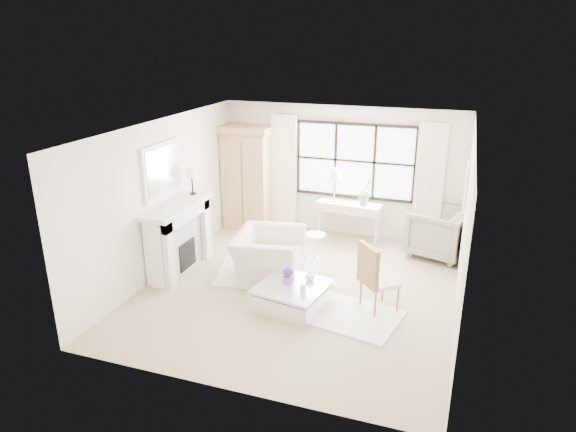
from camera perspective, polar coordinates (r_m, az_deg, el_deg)
name	(u,v)px	position (r m, az deg, el deg)	size (l,w,h in m)	color
floor	(299,289)	(8.70, 1.24, -8.07)	(5.50, 5.50, 0.00)	tan
ceiling	(300,128)	(7.82, 1.38, 9.75)	(5.50, 5.50, 0.00)	white
wall_back	(340,171)	(10.70, 5.82, 4.95)	(5.00, 5.00, 0.00)	silver
wall_front	(224,290)	(5.81, -7.09, -8.11)	(5.00, 5.00, 0.00)	beige
wall_left	(163,197)	(9.19, -13.71, 2.02)	(5.50, 5.50, 0.00)	silver
wall_right	(465,231)	(7.82, 19.04, -1.62)	(5.50, 5.50, 0.00)	beige
window_pane	(355,161)	(10.56, 7.44, 6.09)	(2.40, 0.02, 1.50)	white
window_frame	(355,161)	(10.55, 7.43, 6.07)	(2.50, 0.04, 1.50)	black
curtain_rod	(356,118)	(10.34, 7.58, 10.71)	(0.04, 0.04, 3.30)	#A67739
curtain_left	(284,173)	(10.96, -0.45, 4.78)	(0.55, 0.10, 2.47)	white
curtain_right	(429,186)	(10.39, 15.38, 3.24)	(0.55, 0.10, 2.47)	beige
fireplace	(177,236)	(9.31, -12.19, -2.23)	(0.58, 1.66, 1.26)	silver
mirror_frame	(162,170)	(9.04, -13.80, 4.97)	(0.05, 1.15, 0.95)	white
mirror_glass	(164,170)	(9.03, -13.64, 4.95)	(0.02, 1.00, 0.80)	silver
art_frame	(466,187)	(9.38, 19.17, 3.11)	(0.04, 0.62, 0.82)	silver
art_canvas	(465,186)	(9.38, 19.05, 3.13)	(0.01, 0.52, 0.72)	beige
mantel_lamp	(192,173)	(9.47, -10.67, 4.68)	(0.22, 0.22, 0.51)	black
armoire	(248,177)	(11.08, -4.50, 4.38)	(1.15, 0.74, 2.24)	tan
console_table	(349,221)	(10.62, 6.77, -0.57)	(1.34, 0.58, 0.80)	silver
console_lamp	(335,175)	(10.39, 5.22, 4.56)	(0.28, 0.28, 0.69)	gold
orchid_plant	(365,192)	(10.35, 8.60, 2.68)	(0.29, 0.23, 0.53)	#5B7A51
side_table	(315,243)	(9.66, 3.03, -3.00)	(0.40, 0.40, 0.51)	white
rug_left	(269,272)	(9.22, -2.15, -6.27)	(1.79, 1.26, 0.03)	white
rug_right	(350,315)	(7.97, 6.86, -10.90)	(1.44, 1.08, 0.03)	white
club_armchair	(269,256)	(8.92, -2.17, -4.43)	(1.25, 1.10, 0.81)	beige
wingback_chair	(439,233)	(10.18, 16.40, -1.77)	(1.00, 1.03, 0.93)	gray
french_chair	(378,291)	(8.06, 9.96, -8.25)	(0.68, 0.68, 1.08)	#9D7242
coffee_table	(292,297)	(8.06, 0.47, -8.96)	(1.16, 1.16, 0.38)	white
planter_box	(288,279)	(8.03, 0.02, -7.06)	(0.15, 0.15, 0.11)	slate
planter_flowers	(288,272)	(7.97, 0.02, -6.21)	(0.15, 0.15, 0.15)	#4B2967
pillar_candle	(303,288)	(7.77, 1.69, -8.00)	(0.09, 0.09, 0.12)	silver
coffee_vase	(310,276)	(8.10, 2.47, -6.64)	(0.15, 0.15, 0.16)	silver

